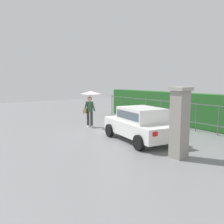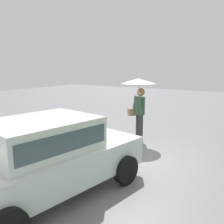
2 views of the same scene
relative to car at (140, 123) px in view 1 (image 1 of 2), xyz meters
name	(u,v)px [view 1 (image 1 of 2)]	position (x,y,z in m)	size (l,w,h in m)	color
ground_plane	(116,131)	(-2.31, 0.44, -0.80)	(40.00, 40.00, 0.00)	slate
car	(140,123)	(0.00, 0.00, 0.00)	(3.92, 2.32, 1.48)	white
pedestrian	(90,100)	(-4.00, -0.15, 0.74)	(1.11, 1.11, 2.04)	#333333
gate_pillar	(180,122)	(2.48, -0.49, 0.44)	(0.60, 0.60, 2.42)	gray
fence_section	(168,112)	(-1.70, 3.74, 0.02)	(11.27, 0.05, 1.50)	#59605B
hedge_row	(179,108)	(-1.70, 4.71, 0.15)	(12.22, 0.90, 1.90)	#235B23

